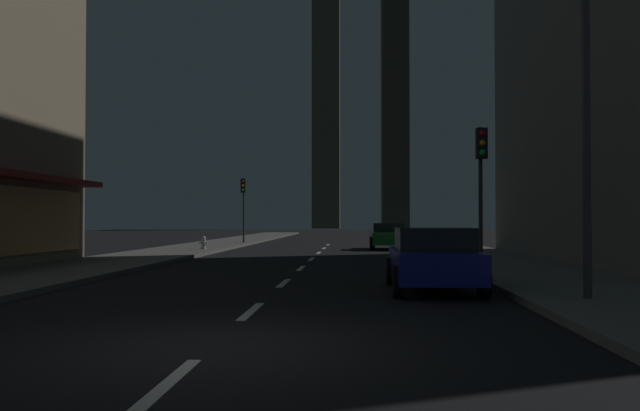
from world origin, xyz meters
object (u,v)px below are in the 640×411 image
object	(u,v)px
car_parked_near	(433,259)
street_lamp_right	(541,39)
fire_hydrant_far_left	(204,243)
traffic_light_far_left	(243,196)
car_parked_far	(388,236)
traffic_light_near_right	(481,166)

from	to	relation	value
car_parked_near	street_lamp_right	size ratio (longest dim) A/B	0.64
fire_hydrant_far_left	traffic_light_far_left	xyz separation A→B (m)	(0.40, 9.47, 2.74)
car_parked_near	traffic_light_far_left	world-z (taller)	traffic_light_far_left
street_lamp_right	fire_hydrant_far_left	bearing A→B (deg)	118.83
fire_hydrant_far_left	traffic_light_far_left	bearing A→B (deg)	87.58
car_parked_near	street_lamp_right	distance (m)	5.28
street_lamp_right	car_parked_far	bearing A→B (deg)	94.26
car_parked_far	street_lamp_right	size ratio (longest dim) A/B	0.64
fire_hydrant_far_left	traffic_light_far_left	size ratio (longest dim) A/B	0.16
traffic_light_far_left	car_parked_far	bearing A→B (deg)	-33.61
fire_hydrant_far_left	car_parked_near	bearing A→B (deg)	-62.24
car_parked_near	street_lamp_right	bearing A→B (deg)	-53.96
traffic_light_far_left	street_lamp_right	size ratio (longest dim) A/B	0.64
car_parked_near	traffic_light_near_right	xyz separation A→B (m)	(1.90, 4.34, 2.45)
car_parked_near	fire_hydrant_far_left	size ratio (longest dim) A/B	6.48
car_parked_far	fire_hydrant_far_left	xyz separation A→B (m)	(-9.50, -3.42, -0.29)
car_parked_near	traffic_light_far_left	size ratio (longest dim) A/B	1.01
street_lamp_right	car_parked_near	bearing A→B (deg)	126.04
car_parked_far	fire_hydrant_far_left	size ratio (longest dim) A/B	6.48
traffic_light_far_left	street_lamp_right	bearing A→B (deg)	-70.04
traffic_light_far_left	street_lamp_right	world-z (taller)	street_lamp_right
traffic_light_near_right	street_lamp_right	distance (m)	7.04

